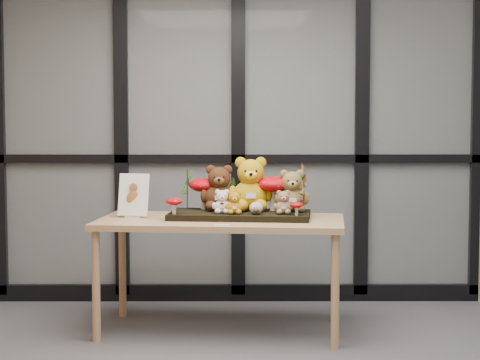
{
  "coord_description": "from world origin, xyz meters",
  "views": [
    {
      "loc": [
        -0.46,
        -3.85,
        1.38
      ],
      "look_at": [
        -0.44,
        1.52,
        0.97
      ],
      "focal_mm": 65.0,
      "sensor_mm": 36.0,
      "label": 1
    }
  ],
  "objects_px": {
    "diorama_tray": "(240,215)",
    "bear_pooh_yellow": "(251,181)",
    "mushroom_back_left": "(204,192)",
    "bear_small_yellow": "(235,202)",
    "mushroom_front_left": "(174,205)",
    "bear_beige_small": "(283,201)",
    "mushroom_back_right": "(274,192)",
    "display_table": "(221,229)",
    "bear_tan_back": "(292,189)",
    "sign_holder": "(134,197)",
    "plush_cream_hedgehog": "(256,208)",
    "mushroom_front_right": "(297,208)",
    "bear_white_bow": "(222,200)",
    "bear_brown_medium": "(219,185)"
  },
  "relations": [
    {
      "from": "mushroom_front_right",
      "to": "sign_holder",
      "type": "relative_size",
      "value": 0.33
    },
    {
      "from": "bear_beige_small",
      "to": "mushroom_front_right",
      "type": "xyz_separation_m",
      "value": [
        0.08,
        -0.08,
        -0.04
      ]
    },
    {
      "from": "display_table",
      "to": "bear_tan_back",
      "type": "distance_m",
      "value": 0.52
    },
    {
      "from": "bear_small_yellow",
      "to": "sign_holder",
      "type": "distance_m",
      "value": 0.66
    },
    {
      "from": "display_table",
      "to": "bear_brown_medium",
      "type": "distance_m",
      "value": 0.31
    },
    {
      "from": "mushroom_front_left",
      "to": "mushroom_front_right",
      "type": "relative_size",
      "value": 1.22
    },
    {
      "from": "bear_brown_medium",
      "to": "plush_cream_hedgehog",
      "type": "bearing_deg",
      "value": -39.14
    },
    {
      "from": "plush_cream_hedgehog",
      "to": "display_table",
      "type": "bearing_deg",
      "value": 166.01
    },
    {
      "from": "bear_white_bow",
      "to": "diorama_tray",
      "type": "bearing_deg",
      "value": 39.42
    },
    {
      "from": "plush_cream_hedgehog",
      "to": "mushroom_back_right",
      "type": "relative_size",
      "value": 0.35
    },
    {
      "from": "display_table",
      "to": "mushroom_back_right",
      "type": "relative_size",
      "value": 6.64
    },
    {
      "from": "bear_beige_small",
      "to": "mushroom_front_left",
      "type": "relative_size",
      "value": 1.44
    },
    {
      "from": "bear_white_bow",
      "to": "bear_brown_medium",
      "type": "bearing_deg",
      "value": 102.8
    },
    {
      "from": "bear_small_yellow",
      "to": "mushroom_front_left",
      "type": "relative_size",
      "value": 1.39
    },
    {
      "from": "plush_cream_hedgehog",
      "to": "mushroom_front_right",
      "type": "height_order",
      "value": "mushroom_front_right"
    },
    {
      "from": "diorama_tray",
      "to": "bear_pooh_yellow",
      "type": "height_order",
      "value": "bear_pooh_yellow"
    },
    {
      "from": "display_table",
      "to": "mushroom_front_left",
      "type": "bearing_deg",
      "value": -160.79
    },
    {
      "from": "display_table",
      "to": "bear_small_yellow",
      "type": "xyz_separation_m",
      "value": [
        0.09,
        -0.06,
        0.18
      ]
    },
    {
      "from": "bear_small_yellow",
      "to": "plush_cream_hedgehog",
      "type": "bearing_deg",
      "value": -0.64
    },
    {
      "from": "sign_holder",
      "to": "display_table",
      "type": "bearing_deg",
      "value": 3.68
    },
    {
      "from": "bear_brown_medium",
      "to": "mushroom_back_left",
      "type": "height_order",
      "value": "bear_brown_medium"
    },
    {
      "from": "mushroom_back_right",
      "to": "mushroom_front_left",
      "type": "bearing_deg",
      "value": -162.44
    },
    {
      "from": "mushroom_back_left",
      "to": "mushroom_back_right",
      "type": "height_order",
      "value": "mushroom_back_right"
    },
    {
      "from": "bear_small_yellow",
      "to": "bear_white_bow",
      "type": "bearing_deg",
      "value": 161.39
    },
    {
      "from": "bear_tan_back",
      "to": "plush_cream_hedgehog",
      "type": "distance_m",
      "value": 0.3
    },
    {
      "from": "mushroom_back_left",
      "to": "diorama_tray",
      "type": "bearing_deg",
      "value": -37.76
    },
    {
      "from": "mushroom_back_right",
      "to": "bear_pooh_yellow",
      "type": "bearing_deg",
      "value": 175.84
    },
    {
      "from": "diorama_tray",
      "to": "bear_white_bow",
      "type": "bearing_deg",
      "value": -140.58
    },
    {
      "from": "bear_small_yellow",
      "to": "plush_cream_hedgehog",
      "type": "relative_size",
      "value": 1.84
    },
    {
      "from": "mushroom_front_right",
      "to": "bear_brown_medium",
      "type": "bearing_deg",
      "value": 148.02
    },
    {
      "from": "bear_white_bow",
      "to": "mushroom_back_right",
      "type": "relative_size",
      "value": 0.69
    },
    {
      "from": "bear_brown_medium",
      "to": "bear_small_yellow",
      "type": "distance_m",
      "value": 0.25
    },
    {
      "from": "bear_small_yellow",
      "to": "sign_holder",
      "type": "height_order",
      "value": "sign_holder"
    },
    {
      "from": "bear_tan_back",
      "to": "bear_small_yellow",
      "type": "bearing_deg",
      "value": -153.15
    },
    {
      "from": "bear_pooh_yellow",
      "to": "sign_holder",
      "type": "relative_size",
      "value": 1.36
    },
    {
      "from": "mushroom_front_left",
      "to": "sign_holder",
      "type": "xyz_separation_m",
      "value": [
        -0.27,
        0.14,
        0.03
      ]
    },
    {
      "from": "bear_beige_small",
      "to": "sign_holder",
      "type": "relative_size",
      "value": 0.58
    },
    {
      "from": "plush_cream_hedgehog",
      "to": "sign_holder",
      "type": "height_order",
      "value": "sign_holder"
    },
    {
      "from": "bear_pooh_yellow",
      "to": "sign_holder",
      "type": "xyz_separation_m",
      "value": [
        -0.75,
        -0.06,
        -0.1
      ]
    },
    {
      "from": "bear_small_yellow",
      "to": "mushroom_front_left",
      "type": "distance_m",
      "value": 0.38
    },
    {
      "from": "bear_tan_back",
      "to": "bear_white_bow",
      "type": "bearing_deg",
      "value": -160.9
    },
    {
      "from": "bear_pooh_yellow",
      "to": "bear_small_yellow",
      "type": "height_order",
      "value": "bear_pooh_yellow"
    },
    {
      "from": "display_table",
      "to": "mushroom_back_right",
      "type": "bearing_deg",
      "value": 27.43
    },
    {
      "from": "bear_beige_small",
      "to": "mushroom_back_right",
      "type": "distance_m",
      "value": 0.2
    },
    {
      "from": "diorama_tray",
      "to": "bear_beige_small",
      "type": "height_order",
      "value": "bear_beige_small"
    },
    {
      "from": "bear_brown_medium",
      "to": "sign_holder",
      "type": "height_order",
      "value": "bear_brown_medium"
    },
    {
      "from": "diorama_tray",
      "to": "bear_small_yellow",
      "type": "xyz_separation_m",
      "value": [
        -0.03,
        -0.11,
        0.1
      ]
    },
    {
      "from": "bear_tan_back",
      "to": "mushroom_back_right",
      "type": "xyz_separation_m",
      "value": [
        -0.11,
        0.06,
        -0.03
      ]
    },
    {
      "from": "bear_pooh_yellow",
      "to": "mushroom_back_left",
      "type": "height_order",
      "value": "bear_pooh_yellow"
    },
    {
      "from": "mushroom_front_left",
      "to": "bear_tan_back",
      "type": "bearing_deg",
      "value": 10.71
    }
  ]
}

